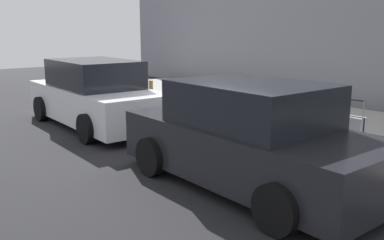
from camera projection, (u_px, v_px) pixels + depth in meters
The scene contains 16 objects.
ground_plane at pixel (208, 134), 9.89m from camera, with size 40.00×40.00×0.00m, color black.
sidewalk_curb at pixel (280, 117), 11.38m from camera, with size 18.00×5.00×0.14m, color #9E9B93.
suitcase_silver_0 at pixel (350, 134), 7.84m from camera, with size 0.49×0.27×1.01m.
suitcase_maroon_1 at pixel (325, 126), 8.33m from camera, with size 0.45×0.27×1.01m.
suitcase_olive_2 at pixel (298, 126), 8.71m from camera, with size 0.43×0.27×0.65m.
suitcase_navy_3 at pixel (278, 118), 9.12m from camera, with size 0.43×0.25×0.98m.
suitcase_red_4 at pixel (258, 117), 9.57m from camera, with size 0.49×0.24×0.67m.
suitcase_teal_5 at pixel (244, 113), 10.06m from camera, with size 0.36×0.22×0.66m.
suitcase_black_6 at pixel (227, 107), 10.42m from camera, with size 0.47×0.23×1.01m.
suitcase_silver_7 at pixel (215, 108), 10.90m from camera, with size 0.36×0.22×0.59m.
suitcase_maroon_8 at pixel (196, 105), 11.23m from camera, with size 0.50×0.20×0.81m.
suitcase_olive_9 at pixel (184, 99), 11.70m from camera, with size 0.45×0.26×0.93m.
fire_hydrant at pixel (168, 94), 12.34m from camera, with size 0.39×0.21×0.77m.
bollard_post at pixel (151, 93), 12.76m from camera, with size 0.12×0.12×0.74m, color brown.
parked_car_charcoal_0 at pixel (250, 138), 6.48m from camera, with size 4.32×2.08×1.61m.
parked_car_white_1 at pixel (95, 95), 10.56m from camera, with size 4.65×2.02×1.63m.
Camera 1 is at (-7.32, 6.22, 2.38)m, focal length 40.08 mm.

